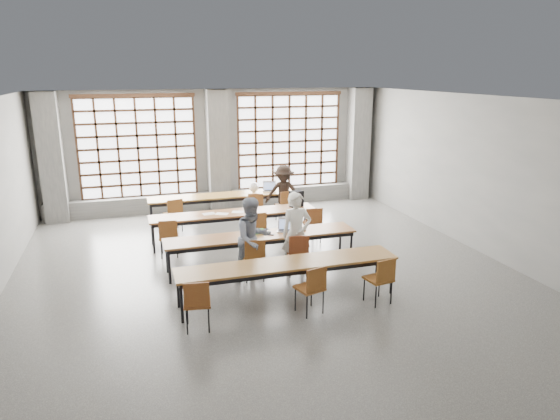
# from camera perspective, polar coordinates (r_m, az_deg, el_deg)

# --- Properties ---
(floor) EXTENTS (11.00, 11.00, 0.00)m
(floor) POSITION_cam_1_polar(r_m,az_deg,el_deg) (10.33, -1.53, -7.19)
(floor) COLOR #4D4D4A
(floor) RESTS_ON ground
(ceiling) EXTENTS (11.00, 11.00, 0.00)m
(ceiling) POSITION_cam_1_polar(r_m,az_deg,el_deg) (9.53, -1.69, 12.59)
(ceiling) COLOR silver
(ceiling) RESTS_ON floor
(wall_back) EXTENTS (10.00, 0.00, 10.00)m
(wall_back) POSITION_cam_1_polar(r_m,az_deg,el_deg) (15.06, -7.27, 6.91)
(wall_back) COLOR slate
(wall_back) RESTS_ON floor
(wall_front) EXTENTS (10.00, 0.00, 10.00)m
(wall_front) POSITION_cam_1_polar(r_m,az_deg,el_deg) (5.00, 15.93, -11.82)
(wall_front) COLOR slate
(wall_front) RESTS_ON floor
(wall_right) EXTENTS (0.00, 11.00, 11.00)m
(wall_right) POSITION_cam_1_polar(r_m,az_deg,el_deg) (12.09, 21.93, 3.75)
(wall_right) COLOR slate
(wall_right) RESTS_ON floor
(column_left) EXTENTS (0.60, 0.55, 3.50)m
(column_left) POSITION_cam_1_polar(r_m,az_deg,el_deg) (14.70, -24.68, 5.39)
(column_left) COLOR #51514E
(column_left) RESTS_ON floor
(column_mid) EXTENTS (0.60, 0.55, 3.50)m
(column_mid) POSITION_cam_1_polar(r_m,az_deg,el_deg) (14.79, -7.08, 6.75)
(column_mid) COLOR #51514E
(column_mid) RESTS_ON floor
(column_right) EXTENTS (0.60, 0.55, 3.50)m
(column_right) POSITION_cam_1_polar(r_m,az_deg,el_deg) (16.18, 8.93, 7.44)
(column_right) COLOR #51514E
(column_right) RESTS_ON floor
(window_left) EXTENTS (3.32, 0.12, 3.00)m
(window_left) POSITION_cam_1_polar(r_m,az_deg,el_deg) (14.75, -15.93, 6.84)
(window_left) COLOR white
(window_left) RESTS_ON wall_back
(window_right) EXTENTS (3.32, 0.12, 3.00)m
(window_right) POSITION_cam_1_polar(r_m,az_deg,el_deg) (15.50, 1.05, 7.84)
(window_right) COLOR white
(window_right) RESTS_ON wall_back
(sill_ledge) EXTENTS (9.80, 0.35, 0.50)m
(sill_ledge) POSITION_cam_1_polar(r_m,az_deg,el_deg) (15.17, -6.95, 1.19)
(sill_ledge) COLOR #51514E
(sill_ledge) RESTS_ON floor
(desk_row_a) EXTENTS (4.00, 0.70, 0.73)m
(desk_row_a) POSITION_cam_1_polar(r_m,az_deg,el_deg) (13.75, -6.59, 1.47)
(desk_row_a) COLOR brown
(desk_row_a) RESTS_ON floor
(desk_row_b) EXTENTS (4.00, 0.70, 0.73)m
(desk_row_b) POSITION_cam_1_polar(r_m,az_deg,el_deg) (12.02, -5.27, -0.56)
(desk_row_b) COLOR brown
(desk_row_b) RESTS_ON floor
(desk_row_c) EXTENTS (4.00, 0.70, 0.73)m
(desk_row_c) POSITION_cam_1_polar(r_m,az_deg,el_deg) (10.38, -2.15, -3.15)
(desk_row_c) COLOR brown
(desk_row_c) RESTS_ON floor
(desk_row_d) EXTENTS (4.00, 0.70, 0.73)m
(desk_row_d) POSITION_cam_1_polar(r_m,az_deg,el_deg) (8.91, 0.95, -6.40)
(desk_row_d) COLOR brown
(desk_row_d) RESTS_ON floor
(chair_back_left) EXTENTS (0.51, 0.51, 0.88)m
(chair_back_left) POSITION_cam_1_polar(r_m,az_deg,el_deg) (13.00, -12.04, -0.18)
(chair_back_left) COLOR brown
(chair_back_left) RESTS_ON floor
(chair_back_mid) EXTENTS (0.51, 0.52, 0.88)m
(chair_back_mid) POSITION_cam_1_polar(r_m,az_deg,el_deg) (13.35, -2.78, 0.56)
(chair_back_mid) COLOR brown
(chair_back_mid) RESTS_ON floor
(chair_back_right) EXTENTS (0.47, 0.47, 0.88)m
(chair_back_right) POSITION_cam_1_polar(r_m,az_deg,el_deg) (13.57, 0.62, 0.83)
(chair_back_right) COLOR brown
(chair_back_right) RESTS_ON floor
(chair_mid_left) EXTENTS (0.46, 0.47, 0.88)m
(chair_mid_left) POSITION_cam_1_polar(r_m,az_deg,el_deg) (11.26, -12.62, -2.70)
(chair_mid_left) COLOR brown
(chair_mid_left) RESTS_ON floor
(chair_mid_centre) EXTENTS (0.43, 0.43, 0.88)m
(chair_mid_centre) POSITION_cam_1_polar(r_m,az_deg,el_deg) (11.56, -2.66, -1.84)
(chair_mid_centre) COLOR brown
(chair_mid_centre) RESTS_ON floor
(chair_mid_right) EXTENTS (0.47, 0.47, 0.88)m
(chair_mid_right) POSITION_cam_1_polar(r_m,az_deg,el_deg) (11.97, 3.79, -1.25)
(chair_mid_right) COLOR brown
(chair_mid_right) RESTS_ON floor
(chair_front_left) EXTENTS (0.47, 0.47, 0.88)m
(chair_front_left) POSITION_cam_1_polar(r_m,az_deg,el_deg) (9.78, -2.95, -5.17)
(chair_front_left) COLOR brown
(chair_front_left) RESTS_ON floor
(chair_front_right) EXTENTS (0.48, 0.48, 0.88)m
(chair_front_right) POSITION_cam_1_polar(r_m,az_deg,el_deg) (10.02, 2.05, -4.63)
(chair_front_right) COLOR maroon
(chair_front_right) RESTS_ON floor
(chair_near_left) EXTENTS (0.48, 0.48, 0.88)m
(chair_near_left) POSITION_cam_1_polar(r_m,az_deg,el_deg) (8.05, -9.47, -10.11)
(chair_near_left) COLOR maroon
(chair_near_left) RESTS_ON floor
(chair_near_mid) EXTENTS (0.52, 0.52, 0.88)m
(chair_near_mid) POSITION_cam_1_polar(r_m,az_deg,el_deg) (8.48, 3.71, -8.54)
(chair_near_mid) COLOR brown
(chair_near_mid) RESTS_ON floor
(chair_near_right) EXTENTS (0.49, 0.49, 0.88)m
(chair_near_right) POSITION_cam_1_polar(r_m,az_deg,el_deg) (8.99, 11.51, -7.40)
(chair_near_right) COLOR brown
(chair_near_right) RESTS_ON floor
(student_male) EXTENTS (0.63, 0.42, 1.70)m
(student_male) POSITION_cam_1_polar(r_m,az_deg,el_deg) (10.03, 1.90, -2.72)
(student_male) COLOR white
(student_male) RESTS_ON floor
(student_female) EXTENTS (0.97, 0.86, 1.66)m
(student_female) POSITION_cam_1_polar(r_m,az_deg,el_deg) (9.80, -3.10, -3.30)
(student_female) COLOR #19294C
(student_female) RESTS_ON floor
(student_back) EXTENTS (1.14, 0.90, 1.54)m
(student_back) POSITION_cam_1_polar(r_m,az_deg,el_deg) (13.62, 0.42, 1.91)
(student_back) COLOR black
(student_back) RESTS_ON floor
(laptop_front) EXTENTS (0.45, 0.43, 0.26)m
(laptop_front) POSITION_cam_1_polar(r_m,az_deg,el_deg) (10.59, 0.70, -2.03)
(laptop_front) COLOR #B2B1B6
(laptop_front) RESTS_ON desk_row_c
(laptop_back) EXTENTS (0.43, 0.39, 0.26)m
(laptop_back) POSITION_cam_1_polar(r_m,az_deg,el_deg) (14.12, -1.23, 2.48)
(laptop_back) COLOR silver
(laptop_back) RESTS_ON desk_row_a
(mouse) EXTENTS (0.11, 0.09, 0.04)m
(mouse) POSITION_cam_1_polar(r_m,az_deg,el_deg) (10.60, 2.84, -2.26)
(mouse) COLOR white
(mouse) RESTS_ON desk_row_c
(green_box) EXTENTS (0.26, 0.13, 0.09)m
(green_box) POSITION_cam_1_polar(r_m,az_deg,el_deg) (10.40, -2.54, -2.46)
(green_box) COLOR #2C8930
(green_box) RESTS_ON desk_row_c
(phone) EXTENTS (0.14, 0.11, 0.01)m
(phone) POSITION_cam_1_polar(r_m,az_deg,el_deg) (10.31, -1.04, -2.85)
(phone) COLOR black
(phone) RESTS_ON desk_row_c
(paper_sheet_a) EXTENTS (0.33, 0.26, 0.00)m
(paper_sheet_a) POSITION_cam_1_polar(r_m,az_deg,el_deg) (11.95, -8.15, -0.42)
(paper_sheet_a) COLOR silver
(paper_sheet_a) RESTS_ON desk_row_b
(paper_sheet_b) EXTENTS (0.36, 0.32, 0.00)m
(paper_sheet_b) POSITION_cam_1_polar(r_m,az_deg,el_deg) (11.90, -6.64, -0.43)
(paper_sheet_b) COLOR white
(paper_sheet_b) RESTS_ON desk_row_b
(paper_sheet_c) EXTENTS (0.35, 0.30, 0.00)m
(paper_sheet_c) POSITION_cam_1_polar(r_m,az_deg,el_deg) (12.03, -4.82, -0.22)
(paper_sheet_c) COLOR white
(paper_sheet_c) RESTS_ON desk_row_b
(backpack) EXTENTS (0.37, 0.29, 0.40)m
(backpack) POSITION_cam_1_polar(r_m,az_deg,el_deg) (12.41, 1.89, 1.29)
(backpack) COLOR black
(backpack) RESTS_ON desk_row_b
(plastic_bag) EXTENTS (0.30, 0.26, 0.29)m
(plastic_bag) POSITION_cam_1_polar(r_m,az_deg,el_deg) (13.93, -3.01, 2.63)
(plastic_bag) COLOR white
(plastic_bag) RESTS_ON desk_row_a
(red_pouch) EXTENTS (0.21, 0.12, 0.06)m
(red_pouch) POSITION_cam_1_polar(r_m,az_deg,el_deg) (8.14, -9.46, -10.10)
(red_pouch) COLOR maroon
(red_pouch) RESTS_ON chair_near_left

